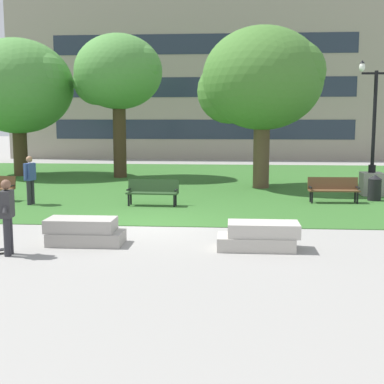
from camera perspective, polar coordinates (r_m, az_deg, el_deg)
ground_plane at (r=15.22m, az=-4.68°, el=-3.69°), size 140.00×140.00×0.00m
grass_lawn at (r=25.01m, az=-1.09°, el=0.95°), size 40.00×20.00×0.02m
concrete_block_center at (r=13.30m, az=-11.45°, el=-4.18°), size 1.85×0.90×0.64m
concrete_block_left at (r=12.65m, az=7.18°, el=-4.71°), size 1.90×0.90×0.64m
person_skateboarder at (r=12.58m, az=-19.11°, el=-2.10°), size 0.29×0.61×1.71m
park_bench_near_right at (r=18.65m, az=-4.21°, el=0.15°), size 1.82×0.62×0.90m
park_bench_far_left at (r=19.90m, az=14.85°, el=0.40°), size 1.81×0.58×0.90m
lamp_post_right at (r=22.13m, az=18.65°, el=2.38°), size 1.32×0.80×5.22m
tree_near_left at (r=23.42m, az=7.38°, el=11.74°), size 5.40×5.15×6.88m
tree_far_right at (r=29.58m, az=-18.23°, el=10.52°), size 6.01×5.72×7.07m
tree_far_left at (r=27.61m, az=-7.96°, el=12.39°), size 4.62×4.40×7.18m
trash_bin at (r=20.82m, az=18.90°, el=0.46°), size 0.49×0.49×0.96m
person_bystander_near_lawn at (r=19.57m, az=-16.90°, el=1.51°), size 0.32×0.63×1.71m
building_facade_distant at (r=39.42m, az=1.20°, el=13.05°), size 28.78×1.03×13.13m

